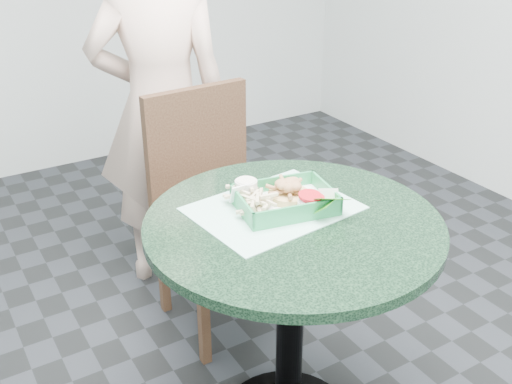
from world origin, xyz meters
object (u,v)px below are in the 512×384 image
cafe_table (292,277)px  diner_person (161,102)px  dining_chair (211,195)px  crab_sandwich (287,194)px  sauce_ramekin (244,195)px  food_basket (285,209)px

cafe_table → diner_person: diner_person is taller
dining_chair → crab_sandwich: dining_chair is taller
cafe_table → dining_chair: 0.68m
cafe_table → crab_sandwich: (0.04, 0.09, 0.22)m
cafe_table → sauce_ramekin: sauce_ramekin is taller
sauce_ramekin → crab_sandwich: bearing=-27.0°
dining_chair → crab_sandwich: size_ratio=7.78×
cafe_table → sauce_ramekin: size_ratio=12.68×
dining_chair → food_basket: bearing=-99.9°
dining_chair → sauce_ramekin: size_ratio=14.32×
cafe_table → food_basket: bearing=76.9°
dining_chair → diner_person: (-0.04, 0.36, 0.28)m
cafe_table → diner_person: bearing=87.1°
sauce_ramekin → cafe_table: bearing=-63.8°
diner_person → crab_sandwich: 0.94m
diner_person → dining_chair: bearing=116.3°
diner_person → food_basket: diner_person is taller
cafe_table → food_basket: size_ratio=3.12×
dining_chair → diner_person: diner_person is taller
crab_sandwich → sauce_ramekin: size_ratio=1.84×
dining_chair → food_basket: size_ratio=3.52×
cafe_table → sauce_ramekin: (-0.07, 0.15, 0.22)m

